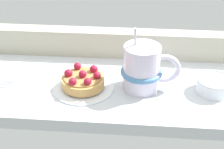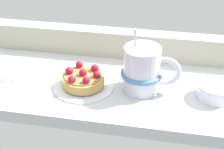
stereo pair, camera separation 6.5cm
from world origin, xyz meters
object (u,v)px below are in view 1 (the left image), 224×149
object	(u,v)px
coffee_mug	(143,68)
sugar_bowl	(214,85)
dessert_plate	(83,87)
raspberry_tart	(83,80)

from	to	relation	value
coffee_mug	sugar_bowl	world-z (taller)	coffee_mug
dessert_plate	sugar_bowl	size ratio (longest dim) A/B	1.71
dessert_plate	sugar_bowl	bearing A→B (deg)	2.26
raspberry_tart	coffee_mug	world-z (taller)	coffee_mug
raspberry_tart	coffee_mug	distance (cm)	13.62
coffee_mug	raspberry_tart	bearing A→B (deg)	-174.55
coffee_mug	sugar_bowl	bearing A→B (deg)	-0.47
dessert_plate	coffee_mug	xyz separation A→B (cm)	(13.21, 1.27, 4.74)
raspberry_tart	sugar_bowl	world-z (taller)	raspberry_tart
dessert_plate	sugar_bowl	distance (cm)	29.03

